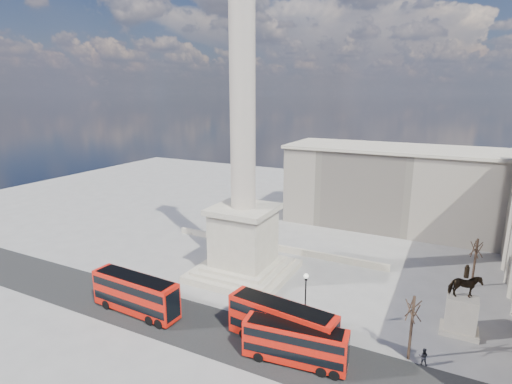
{
  "coord_description": "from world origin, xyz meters",
  "views": [
    {
      "loc": [
        27.37,
        -44.86,
        27.1
      ],
      "look_at": [
        4.05,
        1.15,
        14.36
      ],
      "focal_mm": 28.0,
      "sensor_mm": 36.0,
      "label": 1
    }
  ],
  "objects": [
    {
      "name": "red_bus_a",
      "position": [
        -6.7,
        -11.04,
        2.61
      ],
      "size": [
        12.41,
        3.39,
        4.98
      ],
      "rotation": [
        0.0,
        0.0,
        -0.04
      ],
      "color": "red",
      "rests_on": "ground"
    },
    {
      "name": "pedestrian_crossing",
      "position": [
        16.42,
        -2.76,
        0.84
      ],
      "size": [
        0.98,
        1.0,
        1.69
      ],
      "primitive_type": "imported",
      "rotation": [
        0.0,
        0.0,
        2.32
      ],
      "color": "black",
      "rests_on": "ground"
    },
    {
      "name": "red_bus_c",
      "position": [
        14.77,
        -11.07,
        2.28
      ],
      "size": [
        10.94,
        3.67,
        4.35
      ],
      "rotation": [
        0.0,
        0.0,
        0.12
      ],
      "color": "red",
      "rests_on": "ground"
    },
    {
      "name": "bare_tree_near",
      "position": [
        25.15,
        -5.08,
        6.0
      ],
      "size": [
        1.74,
        1.74,
        7.61
      ],
      "rotation": [
        0.0,
        0.0,
        0.23
      ],
      "color": "#332319",
      "rests_on": "ground"
    },
    {
      "name": "pedestrian_walking",
      "position": [
        14.76,
        -6.5,
        0.81
      ],
      "size": [
        0.64,
        0.46,
        1.62
      ],
      "primitive_type": "imported",
      "rotation": [
        0.0,
        0.0,
        0.14
      ],
      "color": "black",
      "rests_on": "ground"
    },
    {
      "name": "ground",
      "position": [
        0.0,
        0.0,
        0.0
      ],
      "size": [
        180.0,
        180.0,
        0.0
      ],
      "primitive_type": "plane",
      "color": "gray",
      "rests_on": "ground"
    },
    {
      "name": "red_bus_b",
      "position": [
        12.4,
        -8.98,
        2.63
      ],
      "size": [
        12.6,
        4.18,
        5.01
      ],
      "rotation": [
        0.0,
        0.0,
        -0.11
      ],
      "color": "red",
      "rests_on": "ground"
    },
    {
      "name": "building_northeast",
      "position": [
        20.0,
        40.0,
        8.32
      ],
      "size": [
        51.0,
        17.0,
        16.6
      ],
      "color": "#B8AB97",
      "rests_on": "ground"
    },
    {
      "name": "equestrian_statue",
      "position": [
        29.82,
        2.58,
        2.99
      ],
      "size": [
        4.13,
        3.09,
        8.56
      ],
      "color": "#BBB09B",
      "rests_on": "ground"
    },
    {
      "name": "balustrade_wall",
      "position": [
        0.0,
        16.0,
        0.55
      ],
      "size": [
        40.0,
        0.6,
        1.1
      ],
      "primitive_type": "cube",
      "color": "#BBB09B",
      "rests_on": "ground"
    },
    {
      "name": "victorian_lamp",
      "position": [
        13.39,
        -4.46,
        4.07
      ],
      "size": [
        0.59,
        0.59,
        6.92
      ],
      "rotation": [
        0.0,
        0.0,
        0.4
      ],
      "color": "black",
      "rests_on": "ground"
    },
    {
      "name": "bare_tree_far",
      "position": [
        31.35,
        16.27,
        6.03
      ],
      "size": [
        1.87,
        1.87,
        7.65
      ],
      "rotation": [
        0.0,
        0.0,
        0.4
      ],
      "color": "#332319",
      "rests_on": "ground"
    },
    {
      "name": "asphalt_road",
      "position": [
        5.0,
        -10.0,
        0.0
      ],
      "size": [
        120.0,
        9.0,
        0.01
      ],
      "primitive_type": "cube",
      "color": "#272727",
      "rests_on": "ground"
    },
    {
      "name": "pedestrian_standing",
      "position": [
        26.58,
        -5.37,
        0.94
      ],
      "size": [
        0.95,
        0.76,
        1.88
      ],
      "primitive_type": "imported",
      "rotation": [
        0.0,
        0.0,
        3.2
      ],
      "color": "black",
      "rests_on": "ground"
    },
    {
      "name": "nelsons_column",
      "position": [
        0.0,
        5.0,
        12.92
      ],
      "size": [
        14.0,
        14.0,
        49.85
      ],
      "color": "#C0B6A0",
      "rests_on": "ground"
    }
  ]
}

